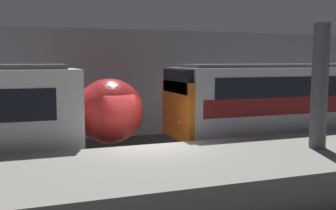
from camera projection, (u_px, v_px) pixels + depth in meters
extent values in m
plane|color=#33302D|center=(149.00, 173.00, 12.81)|extent=(120.00, 120.00, 0.00)
cube|color=gray|center=(173.00, 179.00, 10.63)|extent=(40.00, 4.56, 0.97)
cube|color=gray|center=(108.00, 84.00, 18.57)|extent=(50.00, 0.15, 5.14)
cylinder|color=#56565B|center=(320.00, 86.00, 12.01)|extent=(0.50, 0.50, 3.82)
ellipsoid|color=red|center=(110.00, 111.00, 14.25)|extent=(2.42, 2.68, 2.35)
sphere|color=#F2EFCC|center=(135.00, 121.00, 14.62)|extent=(0.20, 0.20, 0.20)
cube|color=black|center=(332.00, 135.00, 17.84)|extent=(13.63, 2.39, 0.59)
cube|color=#B7BCC6|center=(333.00, 98.00, 17.65)|extent=(14.81, 2.91, 2.79)
cube|color=orange|center=(177.00, 110.00, 15.15)|extent=(0.25, 2.85, 2.23)
cube|color=black|center=(177.00, 81.00, 15.02)|extent=(0.25, 2.56, 0.89)
sphere|color=#EA4C42|center=(180.00, 123.00, 14.53)|extent=(0.18, 0.18, 0.18)
sphere|color=#EA4C42|center=(168.00, 118.00, 15.75)|extent=(0.18, 0.18, 0.18)
cube|color=#4C4C51|center=(335.00, 65.00, 17.49)|extent=(14.22, 2.10, 0.14)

